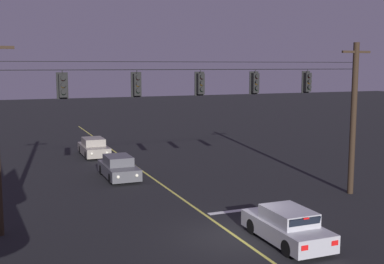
{
  "coord_description": "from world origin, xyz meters",
  "views": [
    {
      "loc": [
        -8.96,
        -17.33,
        6.97
      ],
      "look_at": [
        0.0,
        4.84,
        3.73
      ],
      "focal_mm": 46.03,
      "sensor_mm": 36.0,
      "label": 1
    }
  ],
  "objects_px": {
    "traffic_light_leftmost": "(63,86)",
    "traffic_light_right_inner": "(255,83)",
    "traffic_light_rightmost": "(308,82)",
    "traffic_light_centre": "(201,84)",
    "car_oncoming_lead": "(119,168)",
    "car_waiting_near_lane": "(287,226)",
    "car_oncoming_trailing": "(94,148)",
    "traffic_light_left_inner": "(137,85)"
  },
  "relations": [
    {
      "from": "traffic_light_right_inner",
      "to": "car_waiting_near_lane",
      "type": "xyz_separation_m",
      "value": [
        -1.34,
        -5.13,
        -5.49
      ]
    },
    {
      "from": "traffic_light_leftmost",
      "to": "car_oncoming_trailing",
      "type": "relative_size",
      "value": 0.28
    },
    {
      "from": "traffic_light_rightmost",
      "to": "car_oncoming_lead",
      "type": "relative_size",
      "value": 0.28
    },
    {
      "from": "traffic_light_leftmost",
      "to": "traffic_light_right_inner",
      "type": "distance_m",
      "value": 9.17
    },
    {
      "from": "traffic_light_leftmost",
      "to": "car_waiting_near_lane",
      "type": "height_order",
      "value": "traffic_light_leftmost"
    },
    {
      "from": "traffic_light_rightmost",
      "to": "traffic_light_centre",
      "type": "bearing_deg",
      "value": 180.0
    },
    {
      "from": "traffic_light_leftmost",
      "to": "traffic_light_rightmost",
      "type": "relative_size",
      "value": 1.0
    },
    {
      "from": "traffic_light_leftmost",
      "to": "traffic_light_left_inner",
      "type": "distance_m",
      "value": 3.21
    },
    {
      "from": "car_waiting_near_lane",
      "to": "traffic_light_left_inner",
      "type": "bearing_deg",
      "value": 131.91
    },
    {
      "from": "traffic_light_left_inner",
      "to": "traffic_light_rightmost",
      "type": "xyz_separation_m",
      "value": [
        8.99,
        0.0,
        0.0
      ]
    },
    {
      "from": "traffic_light_rightmost",
      "to": "car_waiting_near_lane",
      "type": "bearing_deg",
      "value": -130.44
    },
    {
      "from": "traffic_light_rightmost",
      "to": "car_waiting_near_lane",
      "type": "height_order",
      "value": "traffic_light_rightmost"
    },
    {
      "from": "traffic_light_left_inner",
      "to": "car_oncoming_lead",
      "type": "distance_m",
      "value": 10.13
    },
    {
      "from": "traffic_light_rightmost",
      "to": "car_oncoming_trailing",
      "type": "distance_m",
      "value": 19.19
    },
    {
      "from": "traffic_light_leftmost",
      "to": "traffic_light_centre",
      "type": "distance_m",
      "value": 6.27
    },
    {
      "from": "traffic_light_leftmost",
      "to": "traffic_light_left_inner",
      "type": "xyz_separation_m",
      "value": [
        3.21,
        0.0,
        0.0
      ]
    },
    {
      "from": "traffic_light_rightmost",
      "to": "car_oncoming_lead",
      "type": "distance_m",
      "value": 12.8
    },
    {
      "from": "car_waiting_near_lane",
      "to": "car_oncoming_lead",
      "type": "height_order",
      "value": "same"
    },
    {
      "from": "car_oncoming_lead",
      "to": "car_oncoming_trailing",
      "type": "distance_m",
      "value": 8.16
    },
    {
      "from": "car_oncoming_lead",
      "to": "car_oncoming_trailing",
      "type": "relative_size",
      "value": 1.0
    },
    {
      "from": "traffic_light_rightmost",
      "to": "car_waiting_near_lane",
      "type": "xyz_separation_m",
      "value": [
        -4.38,
        -5.13,
        -5.49
      ]
    },
    {
      "from": "traffic_light_right_inner",
      "to": "car_waiting_near_lane",
      "type": "height_order",
      "value": "traffic_light_right_inner"
    },
    {
      "from": "traffic_light_rightmost",
      "to": "traffic_light_leftmost",
      "type": "bearing_deg",
      "value": 180.0
    },
    {
      "from": "traffic_light_centre",
      "to": "traffic_light_rightmost",
      "type": "distance_m",
      "value": 5.93
    },
    {
      "from": "traffic_light_right_inner",
      "to": "car_oncoming_trailing",
      "type": "relative_size",
      "value": 0.28
    },
    {
      "from": "car_waiting_near_lane",
      "to": "traffic_light_rightmost",
      "type": "bearing_deg",
      "value": 49.56
    },
    {
      "from": "traffic_light_centre",
      "to": "car_oncoming_trailing",
      "type": "height_order",
      "value": "traffic_light_centre"
    },
    {
      "from": "traffic_light_leftmost",
      "to": "traffic_light_right_inner",
      "type": "height_order",
      "value": "same"
    },
    {
      "from": "traffic_light_centre",
      "to": "car_oncoming_lead",
      "type": "distance_m",
      "value": 10.26
    },
    {
      "from": "traffic_light_centre",
      "to": "car_oncoming_trailing",
      "type": "relative_size",
      "value": 0.28
    },
    {
      "from": "car_oncoming_trailing",
      "to": "car_waiting_near_lane",
      "type": "bearing_deg",
      "value": -80.82
    },
    {
      "from": "traffic_light_centre",
      "to": "car_waiting_near_lane",
      "type": "distance_m",
      "value": 7.67
    },
    {
      "from": "traffic_light_rightmost",
      "to": "car_oncoming_lead",
      "type": "height_order",
      "value": "traffic_light_rightmost"
    },
    {
      "from": "car_oncoming_trailing",
      "to": "car_oncoming_lead",
      "type": "bearing_deg",
      "value": -90.0
    },
    {
      "from": "traffic_light_centre",
      "to": "car_oncoming_lead",
      "type": "xyz_separation_m",
      "value": [
        -1.96,
        8.45,
        -5.49
      ]
    },
    {
      "from": "car_waiting_near_lane",
      "to": "car_oncoming_trailing",
      "type": "distance_m",
      "value": 22.02
    },
    {
      "from": "traffic_light_right_inner",
      "to": "car_oncoming_lead",
      "type": "distance_m",
      "value": 11.18
    },
    {
      "from": "traffic_light_leftmost",
      "to": "car_oncoming_lead",
      "type": "height_order",
      "value": "traffic_light_leftmost"
    },
    {
      "from": "traffic_light_leftmost",
      "to": "traffic_light_right_inner",
      "type": "xyz_separation_m",
      "value": [
        9.17,
        0.0,
        0.0
      ]
    },
    {
      "from": "car_waiting_near_lane",
      "to": "car_oncoming_lead",
      "type": "xyz_separation_m",
      "value": [
        -3.51,
        13.58,
        -0.0
      ]
    },
    {
      "from": "traffic_light_rightmost",
      "to": "car_oncoming_trailing",
      "type": "height_order",
      "value": "traffic_light_rightmost"
    },
    {
      "from": "traffic_light_leftmost",
      "to": "car_oncoming_lead",
      "type": "xyz_separation_m",
      "value": [
        4.31,
        8.45,
        -5.49
      ]
    }
  ]
}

